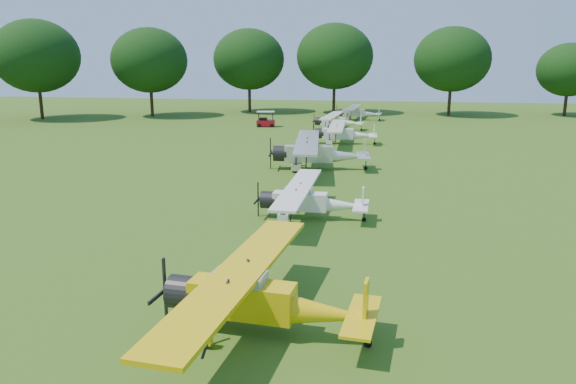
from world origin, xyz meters
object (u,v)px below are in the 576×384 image
(aircraft_2, at_px, (258,295))
(aircraft_5, at_px, (343,132))
(aircraft_3, at_px, (308,199))
(aircraft_6, at_px, (337,120))
(golf_cart, at_px, (265,122))
(aircraft_4, at_px, (316,151))
(aircraft_7, at_px, (357,112))

(aircraft_2, height_order, aircraft_5, aircraft_2)
(aircraft_5, bearing_deg, aircraft_3, -91.53)
(aircraft_3, bearing_deg, aircraft_6, 92.97)
(aircraft_5, relative_size, aircraft_6, 1.07)
(golf_cart, bearing_deg, aircraft_6, -17.30)
(aircraft_3, height_order, aircraft_6, aircraft_3)
(aircraft_4, bearing_deg, aircraft_5, 79.14)
(aircraft_6, height_order, golf_cart, golf_cart)
(aircraft_3, distance_m, golf_cart, 38.93)
(aircraft_6, height_order, aircraft_7, aircraft_7)
(aircraft_2, distance_m, aircraft_3, 12.64)
(aircraft_5, xyz_separation_m, aircraft_6, (-1.35, 10.52, -0.08))
(aircraft_6, distance_m, aircraft_7, 10.47)
(aircraft_4, bearing_deg, golf_cart, 104.12)
(aircraft_2, bearing_deg, aircraft_5, 95.93)
(aircraft_2, relative_size, aircraft_6, 1.18)
(aircraft_4, relative_size, aircraft_6, 1.30)
(aircraft_7, distance_m, golf_cart, 13.86)
(aircraft_3, distance_m, aircraft_5, 25.82)
(aircraft_3, xyz_separation_m, golf_cart, (-9.77, 37.68, -0.47))
(aircraft_4, xyz_separation_m, aircraft_5, (1.19, 12.73, -0.24))
(golf_cart, bearing_deg, aircraft_2, -87.50)
(aircraft_4, distance_m, golf_cart, 26.11)
(aircraft_5, relative_size, golf_cart, 4.26)
(aircraft_4, distance_m, aircraft_5, 12.78)
(aircraft_3, bearing_deg, aircraft_5, 90.72)
(aircraft_6, relative_size, golf_cart, 4.00)
(aircraft_5, height_order, aircraft_7, aircraft_5)
(aircraft_2, relative_size, golf_cart, 4.73)
(aircraft_4, distance_m, aircraft_7, 33.59)
(aircraft_4, relative_size, aircraft_7, 1.26)
(aircraft_3, distance_m, aircraft_6, 36.36)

